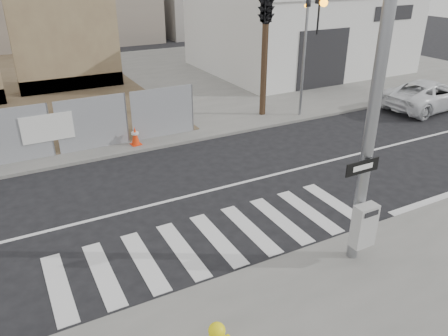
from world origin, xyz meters
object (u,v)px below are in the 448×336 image
suv (429,95)px  auto_shop (299,30)px  traffic_cone_d (135,136)px  signal_pole (297,43)px

suv → auto_shop: bearing=-1.7°
auto_shop → suv: bearing=-87.8°
auto_shop → traffic_cone_d: size_ratio=16.28×
signal_pole → traffic_cone_d: (-2.43, 6.64, -4.30)m
auto_shop → suv: auto_shop is taller
signal_pole → suv: bearing=21.7°
signal_pole → auto_shop: size_ratio=0.58×
signal_pole → auto_shop: bearing=52.5°
auto_shop → suv: (0.39, -10.29, -1.83)m
suv → traffic_cone_d: 14.45m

